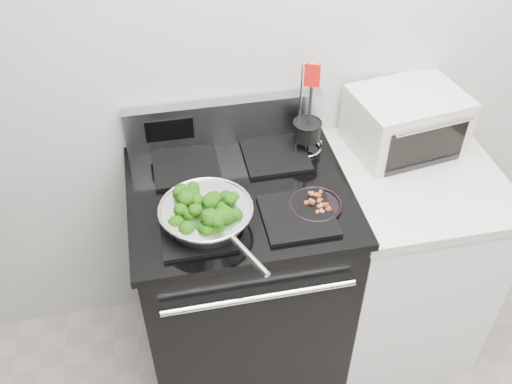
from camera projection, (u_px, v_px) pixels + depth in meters
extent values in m
cube|color=silver|center=(303.00, 35.00, 2.05)|extent=(4.00, 0.02, 2.70)
cube|color=black|center=(242.00, 280.00, 2.34)|extent=(0.76, 0.66, 0.92)
cube|color=black|center=(239.00, 194.00, 2.03)|extent=(0.79, 0.69, 0.03)
cube|color=#99999E|center=(225.00, 122.00, 2.18)|extent=(0.76, 0.05, 0.18)
cube|color=black|center=(197.00, 230.00, 1.86)|extent=(0.24, 0.24, 0.01)
cube|color=black|center=(298.00, 216.00, 1.91)|extent=(0.24, 0.24, 0.01)
cube|color=black|center=(186.00, 166.00, 2.11)|extent=(0.24, 0.24, 0.01)
cube|color=black|center=(275.00, 155.00, 2.16)|extent=(0.24, 0.24, 0.01)
cube|color=white|center=(398.00, 258.00, 2.46)|extent=(0.60, 0.66, 0.88)
cube|color=beige|center=(418.00, 177.00, 2.15)|extent=(0.62, 0.68, 0.04)
torus|color=silver|center=(206.00, 209.00, 1.84)|extent=(0.31, 0.31, 0.01)
cylinder|color=silver|center=(249.00, 255.00, 1.70)|extent=(0.09, 0.18, 0.02)
cylinder|color=black|center=(315.00, 205.00, 1.96)|extent=(0.18, 0.18, 0.01)
cylinder|color=black|center=(307.00, 131.00, 2.14)|extent=(0.10, 0.10, 0.07)
cylinder|color=black|center=(308.00, 111.00, 2.09)|extent=(0.02, 0.02, 0.22)
cube|color=red|center=(311.00, 73.00, 1.98)|extent=(0.06, 0.03, 0.09)
cube|color=beige|center=(405.00, 120.00, 2.19)|extent=(0.45, 0.36, 0.23)
cube|color=black|center=(421.00, 146.00, 2.09)|extent=(0.32, 0.06, 0.16)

